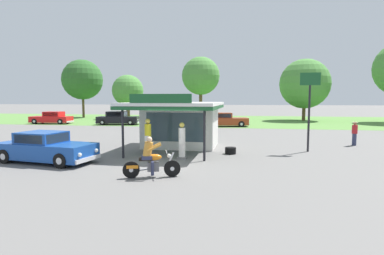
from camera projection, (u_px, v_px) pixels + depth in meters
ground_plane at (170, 163)px, 14.19m from camera, size 300.00×300.00×0.00m
grass_verge_strip at (222, 120)px, 43.59m from camera, size 120.00×24.00×0.01m
service_station_kiosk at (180, 121)px, 18.84m from camera, size 5.07×6.67×3.25m
gas_pump_nearside at (148, 140)px, 15.52m from camera, size 0.44×0.44×2.01m
gas_pump_offside at (182, 142)px, 15.21m from camera, size 0.44×0.44×1.83m
motorcycle_with_rider at (151, 161)px, 11.56m from camera, size 2.12×0.91×1.58m
featured_classic_sedan at (45, 148)px, 14.42m from camera, size 5.09×2.48×1.44m
parked_car_second_row_spare at (118, 119)px, 35.78m from camera, size 5.18×2.49×1.57m
parked_car_back_row_far_left at (224, 120)px, 33.35m from camera, size 5.44×2.65×1.51m
parked_car_back_row_centre_left at (52, 118)px, 37.08m from camera, size 5.15×2.06×1.49m
bystander_strolling_foreground at (355, 133)px, 19.58m from camera, size 0.34×0.34×1.54m
tree_oak_far_left at (128, 91)px, 46.23m from camera, size 4.74×4.74×6.70m
tree_oak_right at (305, 84)px, 42.43m from camera, size 6.94×6.94×8.63m
tree_oak_left at (84, 81)px, 49.75m from camera, size 6.53×6.53×9.47m
tree_oak_distant_spare at (201, 76)px, 45.51m from camera, size 5.69×5.69×9.34m
roadside_pole_sign at (310, 98)px, 17.06m from camera, size 1.10×0.12×4.48m
spare_tire_stack at (230, 151)px, 16.59m from camera, size 0.60×0.60×0.36m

